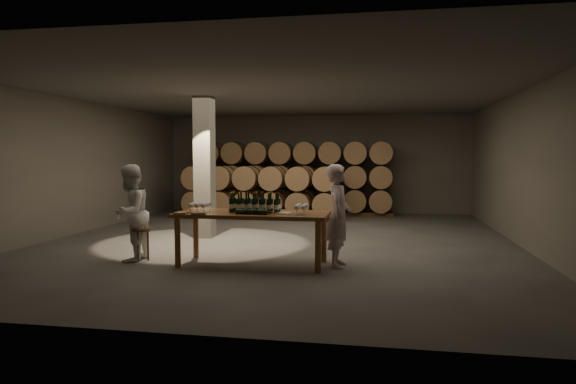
% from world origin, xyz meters
% --- Properties ---
extents(room, '(12.00, 12.00, 12.00)m').
position_xyz_m(room, '(-1.80, 0.20, 1.60)').
color(room, '#4A4846').
rests_on(room, ground).
extents(tasting_table, '(2.60, 1.10, 0.90)m').
position_xyz_m(tasting_table, '(0.00, -2.50, 0.80)').
color(tasting_table, brown).
rests_on(tasting_table, ground).
extents(barrel_stack_back, '(6.26, 0.95, 2.31)m').
position_xyz_m(barrel_stack_back, '(-0.57, 5.20, 1.20)').
color(barrel_stack_back, brown).
rests_on(barrel_stack_back, ground).
extents(barrel_stack_front, '(4.70, 0.95, 1.57)m').
position_xyz_m(barrel_stack_front, '(-1.35, 3.80, 0.83)').
color(barrel_stack_front, brown).
rests_on(barrel_stack_front, ground).
extents(bottle_cluster, '(0.87, 0.24, 0.35)m').
position_xyz_m(bottle_cluster, '(0.05, -2.51, 1.02)').
color(bottle_cluster, black).
rests_on(bottle_cluster, tasting_table).
extents(lying_bottles, '(0.63, 0.08, 0.08)m').
position_xyz_m(lying_bottles, '(0.08, -2.81, 0.94)').
color(lying_bottles, black).
rests_on(lying_bottles, tasting_table).
extents(glass_cluster_left, '(0.30, 0.41, 0.17)m').
position_xyz_m(glass_cluster_left, '(-0.88, -2.64, 1.02)').
color(glass_cluster_left, silver).
rests_on(glass_cluster_left, tasting_table).
extents(glass_cluster_right, '(0.19, 0.41, 0.17)m').
position_xyz_m(glass_cluster_right, '(0.86, -2.63, 1.02)').
color(glass_cluster_right, silver).
rests_on(glass_cluster_right, tasting_table).
extents(plate, '(0.30, 0.30, 0.02)m').
position_xyz_m(plate, '(0.55, -2.57, 0.91)').
color(plate, silver).
rests_on(plate, tasting_table).
extents(notebook_near, '(0.26, 0.23, 0.03)m').
position_xyz_m(notebook_near, '(-0.80, -2.94, 0.92)').
color(notebook_near, brown).
rests_on(notebook_near, tasting_table).
extents(notebook_corner, '(0.23, 0.28, 0.02)m').
position_xyz_m(notebook_corner, '(-1.12, -2.88, 0.91)').
color(notebook_corner, brown).
rests_on(notebook_corner, tasting_table).
extents(pen, '(0.15, 0.02, 0.01)m').
position_xyz_m(pen, '(-0.76, -2.91, 0.91)').
color(pen, black).
rests_on(pen, tasting_table).
extents(stool, '(0.35, 0.35, 0.58)m').
position_xyz_m(stool, '(-2.02, -2.56, 0.48)').
color(stool, brown).
rests_on(stool, ground).
extents(person_man, '(0.42, 0.64, 1.72)m').
position_xyz_m(person_man, '(1.46, -2.40, 0.86)').
color(person_man, beige).
rests_on(person_man, ground).
extents(person_woman, '(0.65, 0.84, 1.71)m').
position_xyz_m(person_woman, '(-2.20, -2.59, 0.86)').
color(person_woman, white).
rests_on(person_woman, ground).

